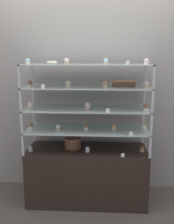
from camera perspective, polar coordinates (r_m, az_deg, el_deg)
name	(u,v)px	position (r m, az deg, el deg)	size (l,w,h in m)	color
ground_plane	(87,199)	(3.40, 0.00, -18.48)	(20.00, 20.00, 0.00)	brown
back_wall	(89,90)	(3.37, 0.39, 4.78)	(8.00, 0.05, 2.60)	gray
display_base	(87,175)	(3.24, 0.00, -13.46)	(1.39, 0.53, 0.66)	black
display_riser_lower	(87,130)	(3.04, 0.00, -3.86)	(1.39, 0.53, 0.25)	#B7B7BC
display_riser_middle	(87,109)	(2.99, 0.00, 0.68)	(1.39, 0.53, 0.25)	#B7B7BC
display_riser_upper	(87,87)	(2.95, 0.00, 5.37)	(1.39, 0.53, 0.25)	#B7B7BC
display_riser_top	(87,65)	(2.93, 0.00, 10.15)	(1.39, 0.53, 0.25)	#B7B7BC
layer_cake_centerpiece	(73,143)	(3.13, -3.14, -6.74)	(0.20, 0.20, 0.12)	brown
sheet_cake_frosted	(124,83)	(2.96, 8.00, 6.20)	(0.26, 0.14, 0.07)	brown
cupcake_0	(31,149)	(3.09, -12.18, -7.84)	(0.05, 0.05, 0.06)	#CCB28C
cupcake_1	(87,149)	(3.00, 0.09, -8.14)	(0.05, 0.05, 0.06)	white
cupcake_2	(142,149)	(3.08, 11.89, -7.91)	(0.05, 0.05, 0.06)	#CCB28C
price_tag_0	(123,155)	(2.88, 7.79, -9.32)	(0.04, 0.00, 0.04)	white
cupcake_3	(31,126)	(3.09, -12.04, -3.02)	(0.05, 0.05, 0.07)	white
cupcake_4	(58,127)	(2.98, -6.29, -3.36)	(0.05, 0.05, 0.07)	#CCB28C
cupcake_5	(86,127)	(2.99, -0.23, -3.25)	(0.05, 0.05, 0.07)	beige
cupcake_6	(114,127)	(2.98, 5.91, -3.36)	(0.05, 0.05, 0.07)	#CCB28C
cupcake_7	(144,128)	(3.00, 12.34, -3.46)	(0.05, 0.05, 0.07)	beige
price_tag_1	(131,133)	(2.81, 9.58, -4.63)	(0.04, 0.00, 0.04)	white
cupcake_8	(31,105)	(2.99, -12.20, 1.40)	(0.06, 0.06, 0.08)	#CCB28C
cupcake_9	(87,106)	(2.90, 0.11, 1.36)	(0.06, 0.06, 0.08)	#CCB28C
cupcake_10	(146,107)	(2.88, 12.74, 0.99)	(0.06, 0.06, 0.08)	white
price_tag_2	(108,110)	(2.73, 4.54, 0.34)	(0.04, 0.00, 0.04)	white
cupcake_11	(30,84)	(2.98, -12.30, 6.04)	(0.06, 0.06, 0.07)	beige
cupcake_12	(68,84)	(2.90, -4.12, 6.14)	(0.06, 0.06, 0.07)	beige
cupcake_13	(105,84)	(2.88, 4.01, 6.10)	(0.06, 0.06, 0.07)	beige
cupcake_14	(146,84)	(2.92, 12.71, 5.92)	(0.06, 0.06, 0.07)	#CCB28C
price_tag_3	(43,87)	(2.76, -9.57, 5.49)	(0.04, 0.00, 0.04)	white
cupcake_15	(28,61)	(2.91, -12.79, 10.69)	(0.05, 0.05, 0.06)	beige
cupcake_16	(67,61)	(2.90, -4.47, 10.94)	(0.05, 0.05, 0.06)	#CCB28C
cupcake_17	(106,61)	(2.84, 4.15, 10.93)	(0.05, 0.05, 0.06)	#CCB28C
cupcake_18	(147,61)	(2.91, 12.83, 10.69)	(0.05, 0.05, 0.06)	white
price_tag_4	(128,63)	(2.69, 8.83, 10.60)	(0.04, 0.00, 0.04)	white
donut_glazed	(52,62)	(3.00, -7.66, 10.64)	(0.12, 0.12, 0.03)	#EFE5CC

